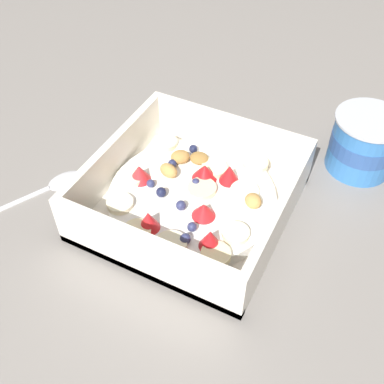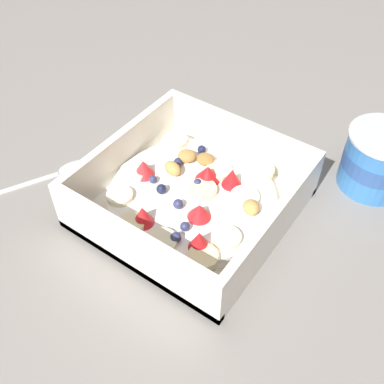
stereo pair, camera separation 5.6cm
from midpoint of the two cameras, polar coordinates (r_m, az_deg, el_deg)
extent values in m
plane|color=gray|center=(0.58, -0.71, -1.70)|extent=(2.40, 2.40, 0.00)
cube|color=white|center=(0.58, -2.77, -1.87)|extent=(0.23, 0.23, 0.01)
cube|color=white|center=(0.50, -9.01, -7.87)|extent=(0.23, 0.01, 0.07)
cube|color=white|center=(0.62, 1.98, 6.60)|extent=(0.23, 0.01, 0.07)
cube|color=white|center=(0.60, -11.98, 3.57)|extent=(0.01, 0.21, 0.07)
cube|color=white|center=(0.52, 7.58, -3.68)|extent=(0.01, 0.21, 0.07)
cylinder|color=white|center=(0.57, -2.82, -0.97)|extent=(0.20, 0.20, 0.02)
cylinder|color=beige|center=(0.60, 5.09, 3.38)|extent=(0.03, 0.03, 0.01)
cylinder|color=#F7EFC6|center=(0.51, -6.07, -6.44)|extent=(0.05, 0.05, 0.01)
cylinder|color=#F4EAB7|center=(0.52, 2.27, -5.24)|extent=(0.04, 0.04, 0.01)
cylinder|color=beige|center=(0.63, -5.91, 5.89)|extent=(0.05, 0.05, 0.01)
cylinder|color=#F7EFC6|center=(0.56, 3.63, -0.12)|extent=(0.05, 0.05, 0.01)
cylinder|color=#F4EAB7|center=(0.59, 0.04, 2.80)|extent=(0.04, 0.04, 0.01)
cylinder|color=#F7EFC6|center=(0.56, -11.65, -1.54)|extent=(0.04, 0.04, 0.01)
cylinder|color=#F4EAB7|center=(0.52, -9.75, -4.87)|extent=(0.04, 0.04, 0.01)
cylinder|color=beige|center=(0.50, -0.29, -7.85)|extent=(0.04, 0.04, 0.01)
cylinder|color=beige|center=(0.56, -1.60, 0.24)|extent=(0.05, 0.05, 0.01)
cylinder|color=#F7EFC6|center=(0.58, -10.38, 1.61)|extent=(0.05, 0.05, 0.01)
cone|color=red|center=(0.52, -8.40, -3.61)|extent=(0.03, 0.03, 0.02)
cone|color=red|center=(0.57, 1.79, 2.15)|extent=(0.04, 0.04, 0.02)
cone|color=red|center=(0.53, -1.56, -2.36)|extent=(0.03, 0.03, 0.02)
cone|color=red|center=(0.57, -1.22, 2.36)|extent=(0.04, 0.04, 0.02)
cone|color=red|center=(0.58, -9.20, 2.19)|extent=(0.04, 0.04, 0.02)
cone|color=red|center=(0.50, -0.96, -5.92)|extent=(0.03, 0.03, 0.03)
sphere|color=#191E3D|center=(0.54, 4.86, -1.72)|extent=(0.01, 0.01, 0.01)
sphere|color=navy|center=(0.54, -4.31, -1.80)|extent=(0.01, 0.01, 0.01)
sphere|color=navy|center=(0.60, -4.54, 4.08)|extent=(0.01, 0.01, 0.01)
sphere|color=navy|center=(0.57, -2.32, 1.10)|extent=(0.01, 0.01, 0.01)
sphere|color=navy|center=(0.52, -3.07, -4.46)|extent=(0.01, 0.01, 0.01)
sphere|color=navy|center=(0.57, -7.87, 0.90)|extent=(0.01, 0.01, 0.01)
sphere|color=navy|center=(0.51, -3.97, -5.91)|extent=(0.01, 0.01, 0.01)
sphere|color=#191E3D|center=(0.61, -2.46, 5.16)|extent=(0.01, 0.01, 0.01)
sphere|color=#23284C|center=(0.59, -5.12, 3.36)|extent=(0.01, 0.01, 0.01)
sphere|color=#191E3D|center=(0.56, -6.65, -0.17)|extent=(0.01, 0.01, 0.01)
ellipsoid|color=olive|center=(0.60, -1.78, 4.02)|extent=(0.02, 0.02, 0.01)
ellipsoid|color=tan|center=(0.54, 4.44, -1.51)|extent=(0.03, 0.03, 0.02)
ellipsoid|color=tan|center=(0.58, -5.47, 2.69)|extent=(0.03, 0.02, 0.02)
ellipsoid|color=#AD7F42|center=(0.60, -4.13, 4.19)|extent=(0.03, 0.03, 0.02)
ellipsoid|color=silver|center=(0.64, -17.65, 1.48)|extent=(0.05, 0.06, 0.01)
cylinder|color=silver|center=(0.63, -24.68, -1.83)|extent=(0.06, 0.11, 0.01)
cylinder|color=#3370B7|center=(0.64, 17.95, 5.48)|extent=(0.09, 0.09, 0.08)
cylinder|color=#2D5193|center=(0.64, 18.03, 5.74)|extent=(0.09, 0.09, 0.02)
cylinder|color=#B7BCC6|center=(0.62, 18.78, 8.27)|extent=(0.09, 0.09, 0.00)
camera|label=1|loc=(0.03, -92.87, -2.99)|focal=43.62mm
camera|label=2|loc=(0.03, 87.13, 2.99)|focal=43.62mm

